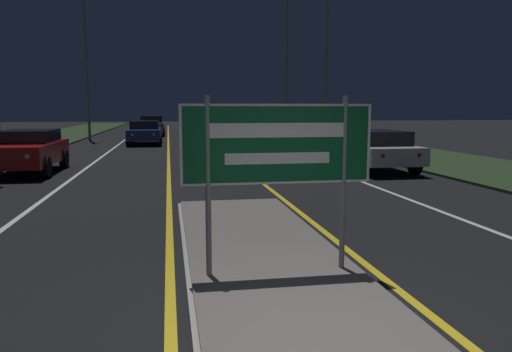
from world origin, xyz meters
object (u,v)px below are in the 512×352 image
object	(u,v)px
streetlight_left_far	(85,32)
streetlight_right_near	(328,13)
car_approaching_1	(145,132)
streetlight_right_far	(287,37)
car_receding_2	(215,126)
car_approaching_2	(152,125)
car_receding_0	(372,149)
car_approaching_0	(28,150)
highway_sign	(278,150)
car_receding_1	(297,133)

from	to	relation	value
streetlight_left_far	streetlight_right_near	xyz separation A→B (m)	(12.74, -10.43, -0.34)
car_approaching_1	streetlight_right_far	bearing A→B (deg)	13.83
streetlight_right_far	car_approaching_1	bearing A→B (deg)	-166.17
car_receding_2	car_approaching_2	distance (m)	4.96
car_receding_0	streetlight_right_far	bearing A→B (deg)	86.93
car_receding_0	car_approaching_0	world-z (taller)	car_approaching_0
highway_sign	streetlight_left_far	distance (m)	29.51
car_receding_1	car_approaching_0	xyz separation A→B (m)	(-11.71, -10.12, 0.02)
streetlight_left_far	car_receding_1	size ratio (longest dim) A/B	2.62
streetlight_right_far	car_approaching_2	xyz separation A→B (m)	(-9.04, 7.50, -5.90)
streetlight_right_far	car_receding_2	distance (m)	10.28
car_approaching_0	car_approaching_2	distance (m)	23.03
car_receding_1	car_approaching_0	bearing A→B (deg)	-139.16
car_approaching_1	car_receding_2	bearing A→B (deg)	62.17
car_receding_0	car_receding_2	xyz separation A→B (m)	(-3.20, 23.78, 0.01)
car_receding_2	car_approaching_1	xyz separation A→B (m)	(-5.05, -9.57, -0.01)
car_receding_0	car_receding_1	size ratio (longest dim) A/B	1.08
streetlight_right_far	car_approaching_1	distance (m)	11.14
streetlight_left_far	streetlight_right_near	size ratio (longest dim) A/B	1.11
highway_sign	streetlight_right_far	world-z (taller)	streetlight_right_far
car_receding_0	highway_sign	bearing A→B (deg)	-118.56
car_receding_1	car_approaching_2	bearing A→B (deg)	123.66
streetlight_right_near	car_receding_0	bearing A→B (deg)	-95.79
streetlight_right_far	car_receding_0	xyz separation A→B (m)	(-0.88, -16.46, -5.96)
streetlight_left_far	streetlight_right_near	world-z (taller)	streetlight_left_far
car_approaching_0	car_approaching_2	size ratio (longest dim) A/B	0.92
car_approaching_0	car_approaching_1	distance (m)	13.42
streetlight_right_far	car_receding_2	xyz separation A→B (m)	(-4.08, 7.32, -5.96)
car_approaching_1	streetlight_right_near	bearing A→B (deg)	-36.19
streetlight_left_far	car_approaching_0	bearing A→B (deg)	-88.10
car_receding_2	car_approaching_1	bearing A→B (deg)	-117.83
car_approaching_2	highway_sign	bearing A→B (deg)	-85.71
car_receding_0	car_receding_2	bearing A→B (deg)	97.66
streetlight_right_far	streetlight_right_near	bearing A→B (deg)	-90.72
car_receding_0	streetlight_right_near	bearing A→B (deg)	84.21
streetlight_right_near	car_approaching_0	bearing A→B (deg)	-152.13
highway_sign	car_approaching_2	distance (m)	34.33
streetlight_left_far	car_approaching_2	size ratio (longest dim) A/B	2.31
car_receding_1	car_approaching_1	world-z (taller)	car_receding_1
streetlight_left_far	car_approaching_1	bearing A→B (deg)	-45.85
streetlight_right_near	car_approaching_2	world-z (taller)	streetlight_right_near
streetlight_right_near	car_approaching_0	world-z (taller)	streetlight_right_near
highway_sign	car_receding_2	bearing A→B (deg)	85.99
streetlight_left_far	streetlight_right_far	bearing A→B (deg)	-7.02
streetlight_right_far	car_receding_2	world-z (taller)	streetlight_right_far
car_receding_0	car_approaching_1	bearing A→B (deg)	120.14
car_receding_2	car_approaching_2	world-z (taller)	car_approaching_2
highway_sign	streetlight_right_near	bearing A→B (deg)	70.42
car_approaching_2	car_approaching_0	bearing A→B (deg)	-98.14
highway_sign	streetlight_right_near	size ratio (longest dim) A/B	0.23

